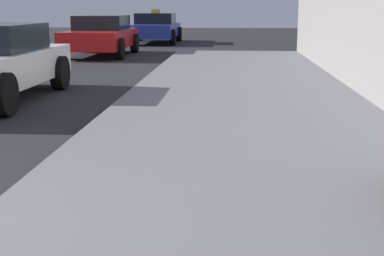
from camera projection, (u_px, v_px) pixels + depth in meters
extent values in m
cylinder|color=black|center=(4.00, 95.00, 8.20)|extent=(0.22, 0.64, 0.64)
cylinder|color=black|center=(60.00, 73.00, 10.89)|extent=(0.22, 0.64, 0.64)
cube|color=red|center=(101.00, 39.00, 18.33)|extent=(1.73, 4.18, 0.55)
cube|color=black|center=(102.00, 23.00, 18.43)|extent=(1.52, 1.88, 0.45)
cylinder|color=black|center=(120.00, 49.00, 17.01)|extent=(0.22, 0.64, 0.64)
cylinder|color=black|center=(63.00, 49.00, 17.13)|extent=(0.22, 0.64, 0.64)
cylinder|color=black|center=(135.00, 43.00, 19.62)|extent=(0.22, 0.64, 0.64)
cylinder|color=black|center=(85.00, 43.00, 19.74)|extent=(0.22, 0.64, 0.64)
cube|color=#233899|center=(155.00, 30.00, 24.72)|extent=(1.80, 4.49, 0.55)
cube|color=black|center=(156.00, 18.00, 24.83)|extent=(1.58, 2.02, 0.45)
cube|color=yellow|center=(156.00, 11.00, 24.77)|extent=(0.36, 0.14, 0.16)
cylinder|color=black|center=(173.00, 37.00, 23.30)|extent=(0.22, 0.64, 0.64)
cylinder|color=black|center=(129.00, 37.00, 23.42)|extent=(0.22, 0.64, 0.64)
cylinder|color=black|center=(179.00, 34.00, 26.11)|extent=(0.22, 0.64, 0.64)
cylinder|color=black|center=(140.00, 34.00, 26.23)|extent=(0.22, 0.64, 0.64)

